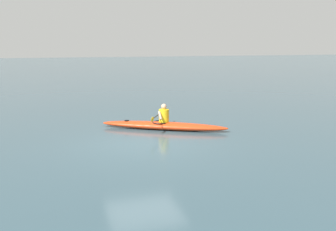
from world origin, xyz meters
TOP-DOWN VIEW (x-y plane):
  - ground_plane at (0.00, 0.00)m, footprint 160.00×160.00m
  - kayak at (-1.23, -1.81)m, footprint 4.68×3.05m
  - kayaker at (-1.23, -1.82)m, footprint 1.20×2.09m

SIDE VIEW (x-z plane):
  - ground_plane at x=0.00m, z-range 0.00..0.00m
  - kayak at x=-1.23m, z-range 0.00..0.30m
  - kayaker at x=-1.23m, z-range 0.23..0.94m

